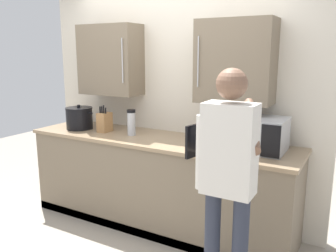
% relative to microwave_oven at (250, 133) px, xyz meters
% --- Properties ---
extents(back_wall_tiled, '(3.25, 0.44, 2.80)m').
position_rel_microwave_oven_xyz_m(back_wall_tiled, '(-0.94, 0.31, 0.40)').
color(back_wall_tiled, beige).
rests_on(back_wall_tiled, ground_plane).
extents(counter_unit, '(2.86, 0.72, 0.94)m').
position_rel_microwave_oven_xyz_m(counter_unit, '(-0.94, -0.04, -0.62)').
color(counter_unit, '#756651').
rests_on(counter_unit, ground_plane).
extents(microwave_oven, '(0.66, 0.80, 0.30)m').
position_rel_microwave_oven_xyz_m(microwave_oven, '(0.00, 0.00, 0.00)').
color(microwave_oven, '#B7BABF').
rests_on(microwave_oven, counter_unit).
extents(stock_pot, '(0.39, 0.30, 0.28)m').
position_rel_microwave_oven_xyz_m(stock_pot, '(-1.94, -0.09, -0.02)').
color(stock_pot, black).
rests_on(stock_pot, counter_unit).
extents(thermos_flask, '(0.09, 0.09, 0.27)m').
position_rel_microwave_oven_xyz_m(thermos_flask, '(-1.24, -0.06, -0.01)').
color(thermos_flask, '#B7BABF').
rests_on(thermos_flask, counter_unit).
extents(knife_block, '(0.11, 0.15, 0.30)m').
position_rel_microwave_oven_xyz_m(knife_block, '(-1.59, -0.07, -0.04)').
color(knife_block, '#A37547').
rests_on(knife_block, counter_unit).
extents(person_figure, '(0.44, 0.64, 1.71)m').
position_rel_microwave_oven_xyz_m(person_figure, '(0.12, -0.89, -0.07)').
color(person_figure, '#282D3D').
rests_on(person_figure, ground_plane).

